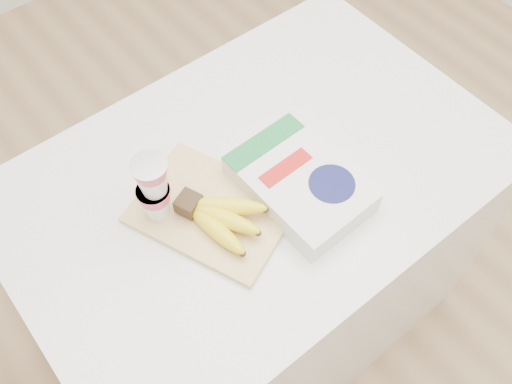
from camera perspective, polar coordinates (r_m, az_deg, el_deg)
table at (r=1.62m, az=0.02°, el=-6.59°), size 1.11×0.74×0.84m
cutting_board at (r=1.20m, az=-4.42°, el=-1.86°), size 0.33×0.38×0.02m
bananas at (r=1.16m, az=-3.67°, el=-2.47°), size 0.16×0.20×0.06m
yogurt_stack at (r=1.13m, az=-10.23°, el=0.39°), size 0.08×0.07×0.17m
cereal_box at (r=1.21m, az=4.37°, el=0.81°), size 0.20×0.29×0.06m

